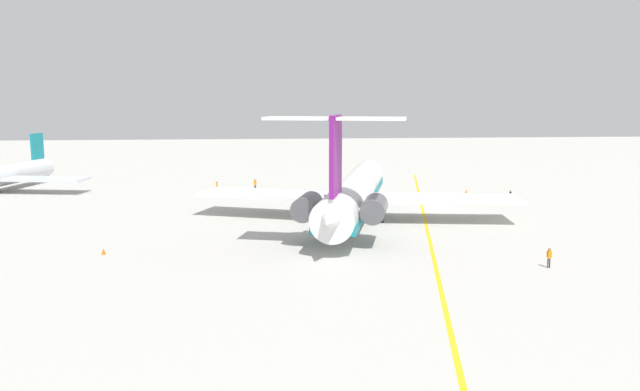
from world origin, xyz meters
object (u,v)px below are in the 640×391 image
(ground_crew_near_tail, at_px, (217,186))
(ground_crew_near_nose, at_px, (549,255))
(ground_crew_starboard, at_px, (510,195))
(safety_cone_wingtip, at_px, (466,192))
(safety_cone_tail, at_px, (104,251))
(ground_crew_portside, at_px, (255,183))
(main_jetliner, at_px, (354,192))
(safety_cone_nose, at_px, (283,190))

(ground_crew_near_tail, bearing_deg, ground_crew_near_nose, 116.83)
(ground_crew_starboard, bearing_deg, safety_cone_wingtip, -85.46)
(ground_crew_starboard, distance_m, safety_cone_tail, 52.81)
(ground_crew_near_nose, xyz_separation_m, ground_crew_portside, (46.77, 23.46, 0.07))
(ground_crew_near_tail, relative_size, ground_crew_starboard, 1.04)
(ground_crew_portside, height_order, safety_cone_wingtip, ground_crew_portside)
(main_jetliner, relative_size, safety_cone_tail, 74.54)
(ground_crew_portside, height_order, ground_crew_starboard, ground_crew_portside)
(main_jetliner, bearing_deg, ground_crew_near_tail, 50.29)
(ground_crew_portside, height_order, safety_cone_tail, ground_crew_portside)
(ground_crew_portside, bearing_deg, ground_crew_near_tail, -86.74)
(main_jetliner, height_order, safety_cone_wingtip, main_jetliner)
(ground_crew_near_tail, relative_size, safety_cone_tail, 3.11)
(ground_crew_portside, bearing_deg, safety_cone_nose, 46.40)
(safety_cone_wingtip, xyz_separation_m, safety_cone_tail, (-31.96, 44.22, 0.00))
(ground_crew_near_tail, bearing_deg, safety_cone_nose, 172.60)
(safety_cone_nose, bearing_deg, ground_crew_portside, 62.42)
(ground_crew_portside, xyz_separation_m, safety_cone_tail, (-38.37, 13.35, -0.84))
(safety_cone_nose, bearing_deg, main_jetliner, -164.08)
(safety_cone_nose, distance_m, safety_cone_wingtip, 27.03)
(ground_crew_near_nose, height_order, safety_cone_tail, ground_crew_near_nose)
(ground_crew_near_nose, bearing_deg, ground_crew_portside, 71.53)
(ground_crew_near_nose, height_order, safety_cone_nose, ground_crew_near_nose)
(ground_crew_near_nose, relative_size, ground_crew_starboard, 1.00)
(main_jetliner, distance_m, safety_cone_nose, 24.84)
(safety_cone_tail, bearing_deg, safety_cone_nose, -25.84)
(ground_crew_starboard, xyz_separation_m, safety_cone_tail, (-23.48, 47.29, -0.77))
(ground_crew_near_nose, height_order, ground_crew_near_tail, ground_crew_near_tail)
(ground_crew_near_tail, xyz_separation_m, safety_cone_tail, (-36.40, 7.73, -0.81))
(ground_crew_near_tail, bearing_deg, ground_crew_portside, -166.88)
(safety_cone_nose, relative_size, safety_cone_wingtip, 1.00)
(ground_crew_near_nose, distance_m, ground_crew_starboard, 33.57)
(ground_crew_starboard, bearing_deg, safety_cone_nose, -38.48)
(main_jetliner, relative_size, safety_cone_nose, 74.54)
(safety_cone_nose, relative_size, safety_cone_tail, 1.00)
(ground_crew_near_nose, relative_size, safety_cone_tail, 2.99)
(ground_crew_starboard, height_order, safety_cone_wingtip, ground_crew_starboard)
(main_jetliner, relative_size, safety_cone_wingtip, 74.54)
(safety_cone_wingtip, bearing_deg, ground_crew_near_nose, 169.61)
(ground_crew_near_tail, distance_m, safety_cone_wingtip, 36.77)
(ground_crew_portside, relative_size, safety_cone_wingtip, 3.20)
(main_jetliner, relative_size, ground_crew_starboard, 24.93)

